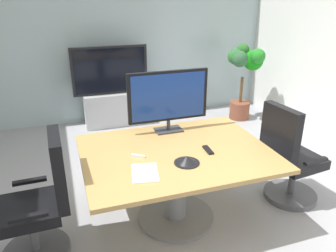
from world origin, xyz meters
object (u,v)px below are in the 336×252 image
object	(u,v)px
remote_control	(208,150)
conference_phone	(187,160)
office_chair_left	(42,208)
potted_plant	(245,72)
conference_table	(176,169)
wall_display_unit	(112,99)
office_chair_right	(288,162)
tv_monitor	(168,98)

from	to	relation	value
remote_control	conference_phone	bearing A→B (deg)	-147.53
office_chair_left	conference_phone	bearing A→B (deg)	81.02
potted_plant	conference_phone	distance (m)	3.18
remote_control	potted_plant	bearing A→B (deg)	55.61
potted_plant	office_chair_left	bearing A→B (deg)	-144.54
conference_phone	conference_table	bearing A→B (deg)	90.92
wall_display_unit	potted_plant	world-z (taller)	wall_display_unit
conference_table	office_chair_right	distance (m)	1.22
conference_table	conference_phone	distance (m)	0.33
tv_monitor	wall_display_unit	xyz separation A→B (m)	(-0.25, 2.18, -0.66)
wall_display_unit	conference_phone	bearing A→B (deg)	-86.59
potted_plant	conference_phone	size ratio (longest dim) A/B	5.81
conference_table	office_chair_left	xyz separation A→B (m)	(-1.21, -0.09, -0.10)
wall_display_unit	conference_table	bearing A→B (deg)	-86.36
potted_plant	tv_monitor	bearing A→B (deg)	-138.23
conference_table	office_chair_left	size ratio (longest dim) A/B	1.57
office_chair_right	remote_control	distance (m)	0.98
office_chair_right	tv_monitor	xyz separation A→B (m)	(-1.13, 0.56, 0.65)
potted_plant	conference_phone	bearing A→B (deg)	-129.36
tv_monitor	potted_plant	world-z (taller)	tv_monitor
office_chair_left	conference_phone	distance (m)	1.27
tv_monitor	wall_display_unit	distance (m)	2.29
conference_table	wall_display_unit	size ratio (longest dim) A/B	1.31
tv_monitor	wall_display_unit	world-z (taller)	tv_monitor
conference_table	remote_control	distance (m)	0.35
office_chair_left	potted_plant	world-z (taller)	potted_plant
office_chair_left	office_chair_right	size ratio (longest dim) A/B	1.00
wall_display_unit	remote_control	world-z (taller)	wall_display_unit
tv_monitor	remote_control	bearing A→B (deg)	-71.02
office_chair_left	tv_monitor	distance (m)	1.55
office_chair_left	remote_control	distance (m)	1.52
office_chair_left	office_chair_right	bearing A→B (deg)	88.55
tv_monitor	remote_control	world-z (taller)	tv_monitor
conference_table	wall_display_unit	xyz separation A→B (m)	(-0.17, 2.66, -0.11)
conference_table	conference_phone	size ratio (longest dim) A/B	7.79
wall_display_unit	conference_phone	distance (m)	2.93
conference_phone	remote_control	xyz separation A→B (m)	(0.27, 0.15, -0.02)
conference_table	potted_plant	world-z (taller)	potted_plant
office_chair_left	office_chair_right	world-z (taller)	same
office_chair_left	tv_monitor	bearing A→B (deg)	112.08
remote_control	conference_table	bearing A→B (deg)	164.68
office_chair_left	wall_display_unit	world-z (taller)	wall_display_unit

